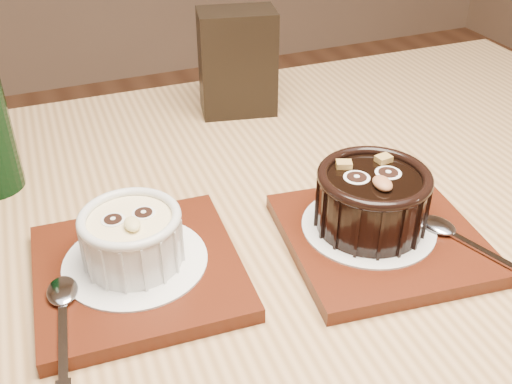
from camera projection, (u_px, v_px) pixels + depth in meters
table at (255, 306)px, 0.64m from camera, size 1.22×0.83×0.75m
tray_left at (138, 271)px, 0.54m from camera, size 0.19×0.19×0.01m
doily_left at (135, 261)px, 0.54m from camera, size 0.13×0.13×0.00m
ramekin_white at (132, 236)px, 0.52m from camera, size 0.09×0.09×0.05m
spoon_left at (63, 320)px, 0.47m from camera, size 0.04×0.14×0.01m
tray_right at (381, 238)px, 0.58m from camera, size 0.20×0.20×0.01m
doily_right at (368, 226)px, 0.58m from camera, size 0.13×0.13×0.00m
ramekin_dark at (372, 197)px, 0.56m from camera, size 0.11×0.11×0.06m
spoon_right at (470, 242)px, 0.56m from camera, size 0.07×0.14×0.01m
condiment_stand at (237, 63)px, 0.80m from camera, size 0.11×0.08×0.14m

